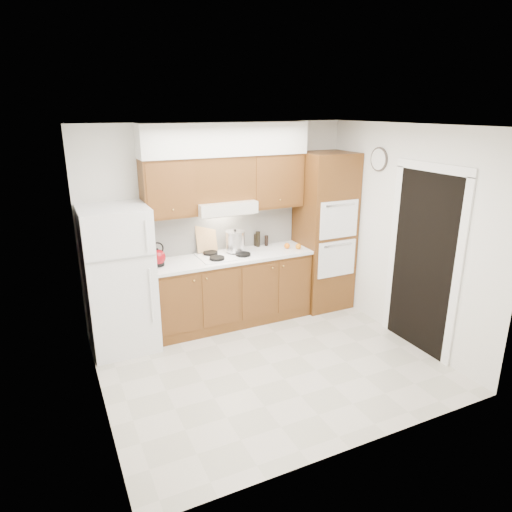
{
  "coord_description": "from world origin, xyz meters",
  "views": [
    {
      "loc": [
        -2.08,
        -4.03,
        2.77
      ],
      "look_at": [
        0.03,
        0.45,
        1.15
      ],
      "focal_mm": 32.0,
      "sensor_mm": 36.0,
      "label": 1
    }
  ],
  "objects": [
    {
      "name": "condiment_b",
      "position": [
        0.5,
        1.45,
        1.02
      ],
      "size": [
        0.06,
        0.06,
        0.16
      ],
      "primitive_type": "cylinder",
      "rotation": [
        0.0,
        0.0,
        -0.09
      ],
      "color": "black",
      "rests_on": "countertop"
    },
    {
      "name": "orange_far",
      "position": [
        0.83,
        1.15,
        0.98
      ],
      "size": [
        0.09,
        0.09,
        0.08
      ],
      "primitive_type": "sphere",
      "rotation": [
        0.0,
        0.0,
        -0.11
      ],
      "color": "orange",
      "rests_on": "countertop"
    },
    {
      "name": "oven_cabinet",
      "position": [
        1.44,
        1.18,
        1.1
      ],
      "size": [
        0.7,
        0.65,
        2.2
      ],
      "primitive_type": "cube",
      "color": "brown",
      "rests_on": "floor"
    },
    {
      "name": "upper_cab_over_hood",
      "position": [
        -0.02,
        1.33,
        1.92
      ],
      "size": [
        0.75,
        0.33,
        0.55
      ],
      "primitive_type": "cube",
      "color": "brown",
      "rests_on": "range_hood"
    },
    {
      "name": "condiment_a",
      "position": [
        0.52,
        1.41,
        1.05
      ],
      "size": [
        0.07,
        0.07,
        0.21
      ],
      "primitive_type": "cylinder",
      "rotation": [
        0.0,
        0.0,
        0.18
      ],
      "color": "black",
      "rests_on": "countertop"
    },
    {
      "name": "soffit",
      "position": [
        0.03,
        1.32,
        2.4
      ],
      "size": [
        2.13,
        0.36,
        0.4
      ],
      "primitive_type": "cube",
      "color": "silver",
      "rests_on": "wall_back"
    },
    {
      "name": "kettle",
      "position": [
        -0.93,
        1.19,
        1.05
      ],
      "size": [
        0.23,
        0.23,
        0.2
      ],
      "primitive_type": "sphere",
      "rotation": [
        0.0,
        0.0,
        -0.21
      ],
      "color": "maroon",
      "rests_on": "countertop"
    },
    {
      "name": "floor",
      "position": [
        0.0,
        0.0,
        0.0
      ],
      "size": [
        3.6,
        3.6,
        0.0
      ],
      "primitive_type": "plane",
      "color": "#BEB5A6",
      "rests_on": "ground"
    },
    {
      "name": "fridge",
      "position": [
        -1.41,
        1.14,
        0.86
      ],
      "size": [
        0.75,
        0.72,
        1.72
      ],
      "primitive_type": "cube",
      "color": "white",
      "rests_on": "floor"
    },
    {
      "name": "wall_left",
      "position": [
        -1.8,
        0.0,
        1.3
      ],
      "size": [
        0.02,
        3.0,
        2.6
      ],
      "primitive_type": "cube",
      "color": "silver",
      "rests_on": "floor"
    },
    {
      "name": "wall_back",
      "position": [
        0.0,
        1.5,
        1.3
      ],
      "size": [
        3.6,
        0.02,
        2.6
      ],
      "primitive_type": "cube",
      "color": "silver",
      "rests_on": "floor"
    },
    {
      "name": "base_cabinets",
      "position": [
        0.02,
        1.2,
        0.45
      ],
      "size": [
        2.11,
        0.6,
        0.9
      ],
      "primitive_type": "cube",
      "color": "brown",
      "rests_on": "floor"
    },
    {
      "name": "condiment_c",
      "position": [
        0.64,
        1.39,
        1.01
      ],
      "size": [
        0.06,
        0.06,
        0.15
      ],
      "primitive_type": "cylinder",
      "rotation": [
        0.0,
        0.0,
        0.14
      ],
      "color": "black",
      "rests_on": "countertop"
    },
    {
      "name": "doorway",
      "position": [
        1.79,
        -0.35,
        1.05
      ],
      "size": [
        0.02,
        0.9,
        2.1
      ],
      "primitive_type": "cube",
      "color": "black",
      "rests_on": "floor"
    },
    {
      "name": "cooktop",
      "position": [
        -0.02,
        1.21,
        0.95
      ],
      "size": [
        0.74,
        0.5,
        0.01
      ],
      "primitive_type": "cube",
      "color": "white",
      "rests_on": "countertop"
    },
    {
      "name": "stock_pot",
      "position": [
        0.12,
        1.26,
        1.1
      ],
      "size": [
        0.29,
        0.29,
        0.26
      ],
      "primitive_type": "cylinder",
      "rotation": [
        0.0,
        0.0,
        0.2
      ],
      "color": "silver",
      "rests_on": "cooktop"
    },
    {
      "name": "upper_cab_left",
      "position": [
        -0.71,
        1.33,
        1.85
      ],
      "size": [
        0.63,
        0.33,
        0.7
      ],
      "primitive_type": "cube",
      "color": "brown",
      "rests_on": "wall_back"
    },
    {
      "name": "range_hood",
      "position": [
        -0.02,
        1.27,
        1.57
      ],
      "size": [
        0.75,
        0.45,
        0.15
      ],
      "primitive_type": "cube",
      "color": "silver",
      "rests_on": "wall_back"
    },
    {
      "name": "countertop",
      "position": [
        0.03,
        1.19,
        0.92
      ],
      "size": [
        2.13,
        0.62,
        0.04
      ],
      "primitive_type": "cube",
      "color": "white",
      "rests_on": "base_cabinets"
    },
    {
      "name": "orange_near",
      "position": [
        0.96,
        1.06,
        0.98
      ],
      "size": [
        0.08,
        0.08,
        0.08
      ],
      "primitive_type": "sphere",
      "rotation": [
        0.0,
        0.0,
        -0.02
      ],
      "color": "orange",
      "rests_on": "countertop"
    },
    {
      "name": "wall_right",
      "position": [
        1.8,
        0.0,
        1.3
      ],
      "size": [
        0.02,
        3.0,
        2.6
      ],
      "primitive_type": "cube",
      "color": "silver",
      "rests_on": "floor"
    },
    {
      "name": "backsplash",
      "position": [
        0.02,
        1.49,
        1.22
      ],
      "size": [
        2.11,
        0.03,
        0.56
      ],
      "primitive_type": "cube",
      "color": "white",
      "rests_on": "countertop"
    },
    {
      "name": "ceiling",
      "position": [
        0.0,
        0.0,
        2.6
      ],
      "size": [
        3.6,
        3.6,
        0.0
      ],
      "primitive_type": "plane",
      "color": "white",
      "rests_on": "wall_back"
    },
    {
      "name": "wall_clock",
      "position": [
        1.79,
        0.55,
        2.15
      ],
      "size": [
        0.02,
        0.3,
        0.3
      ],
      "primitive_type": "cylinder",
      "rotation": [
        0.0,
        1.57,
        0.0
      ],
      "color": "#3F3833",
      "rests_on": "wall_right"
    },
    {
      "name": "cutting_board",
      "position": [
        -0.21,
        1.45,
        1.14
      ],
      "size": [
        0.28,
        0.11,
        0.37
      ],
      "primitive_type": "cube",
      "rotation": [
        -0.21,
        0.0,
        0.06
      ],
      "color": "tan",
      "rests_on": "countertop"
    },
    {
      "name": "upper_cab_right",
      "position": [
        0.72,
        1.33,
        1.85
      ],
      "size": [
        0.73,
        0.33,
        0.7
      ],
      "primitive_type": "cube",
      "color": "brown",
      "rests_on": "wall_back"
    }
  ]
}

